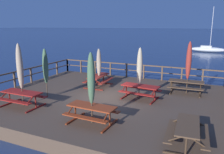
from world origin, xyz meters
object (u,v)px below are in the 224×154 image
Objects in this scene: picnic_table_mid_left at (98,78)px; patio_umbrella_tall_back_left at (189,61)px; picnic_table_front_left at (22,96)px; patio_umbrella_tall_mid_left at (140,67)px; sailboat_distant at (208,49)px; patio_umbrella_tall_front at (20,67)px; patio_umbrella_tall_mid_right at (91,79)px; picnic_table_mid_right at (92,110)px; picnic_table_mid_centre at (140,89)px; picnic_table_front_right at (187,130)px; patio_umbrella_short_mid at (99,63)px; patio_umbrella_tall_back_right at (45,67)px; picnic_table_back_right at (186,84)px.

patio_umbrella_tall_back_left reaches higher than picnic_table_mid_left.
patio_umbrella_tall_mid_left is (5.11, 3.59, 1.28)m from picnic_table_front_left.
patio_umbrella_tall_front is at bearing -102.77° from sailboat_distant.
patio_umbrella_tall_mid_right is 35.63m from sailboat_distant.
patio_umbrella_tall_mid_right is at bearing -95.85° from sailboat_distant.
picnic_table_mid_centre is at bearing 77.04° from picnic_table_mid_right.
patio_umbrella_tall_front is 1.11× the size of patio_umbrella_tall_mid_left.
patio_umbrella_tall_front reaches higher than picnic_table_front_right.
patio_umbrella_tall_mid_left is 0.96× the size of patio_umbrella_tall_mid_right.
picnic_table_mid_left is 0.72× the size of patio_umbrella_tall_mid_left.
patio_umbrella_tall_mid_left is (0.86, 3.90, 1.28)m from picnic_table_mid_right.
picnic_table_mid_centre is 3.68m from patio_umbrella_short_mid.
patio_umbrella_short_mid is at bearing 114.23° from picnic_table_mid_right.
patio_umbrella_tall_back_right is at bearing 153.02° from patio_umbrella_tall_mid_right.
picnic_table_front_left is 6.37m from patio_umbrella_tall_mid_left.
patio_umbrella_tall_back_left is 1.04× the size of patio_umbrella_tall_mid_right.
picnic_table_front_left and picnic_table_mid_right have the same top height.
sailboat_distant is (6.00, 30.11, -1.75)m from patio_umbrella_short_mid.
picnic_table_front_right is at bearing -83.75° from patio_umbrella_tall_back_left.
picnic_table_mid_centre is at bearing -94.96° from sailboat_distant.
picnic_table_front_right is 0.63× the size of patio_umbrella_tall_front.
patio_umbrella_tall_back_right is at bearing -159.71° from picnic_table_mid_centre.
patio_umbrella_short_mid is 5.79m from patio_umbrella_tall_mid_right.
sailboat_distant is (7.89, 35.05, -0.67)m from picnic_table_front_left.
picnic_table_back_right is at bearing 28.93° from patio_umbrella_tall_back_right.
patio_umbrella_tall_back_right is (-1.77, -3.16, 0.14)m from patio_umbrella_short_mid.
patio_umbrella_short_mid is at bearing 60.68° from patio_umbrella_tall_back_right.
picnic_table_mid_right is 4.20m from patio_umbrella_tall_mid_left.
sailboat_distant is (7.78, 33.28, -1.89)m from patio_umbrella_tall_back_right.
sailboat_distant is (3.63, 35.39, -2.04)m from patio_umbrella_tall_mid_right.
patio_umbrella_tall_mid_left is at bearing 126.26° from picnic_table_front_right.
sailboat_distant is at bearing 90.41° from picnic_table_front_right.
picnic_table_mid_left is 5.83m from picnic_table_mid_right.
picnic_table_mid_left is 5.88m from patio_umbrella_tall_back_left.
picnic_table_mid_left is at bearing 69.99° from picnic_table_front_left.
picnic_table_back_right is 3.43m from patio_umbrella_tall_mid_left.
picnic_table_mid_centre is at bearing 34.48° from patio_umbrella_tall_front.
sailboat_distant reaches higher than picnic_table_front_left.
picnic_table_mid_right is at bearing -95.87° from sailboat_distant.
patio_umbrella_tall_mid_left is at bearing 35.04° from picnic_table_front_left.
picnic_table_mid_left is 30.68m from sailboat_distant.
patio_umbrella_short_mid reaches higher than picnic_table_front_left.
patio_umbrella_tall_back_right is at bearing 85.08° from patio_umbrella_tall_front.
sailboat_distant is at bearing 77.31° from picnic_table_front_left.
picnic_table_mid_right is at bearing 176.48° from picnic_table_front_right.
picnic_table_mid_centre is at bearing 47.66° from patio_umbrella_tall_mid_left.
patio_umbrella_tall_mid_right is at bearing -5.46° from patio_umbrella_tall_front.
patio_umbrella_short_mid reaches higher than picnic_table_front_right.
patio_umbrella_tall_mid_left is at bearing -22.97° from picnic_table_mid_left.
patio_umbrella_tall_back_left reaches higher than picnic_table_mid_right.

